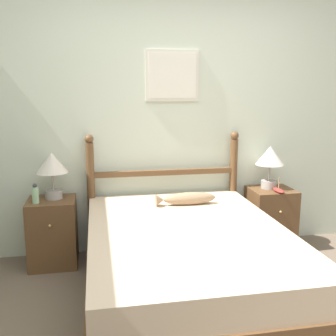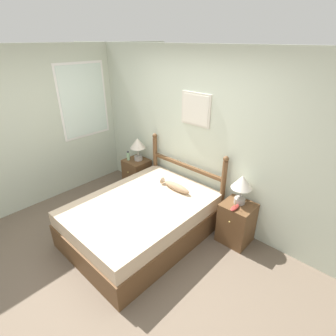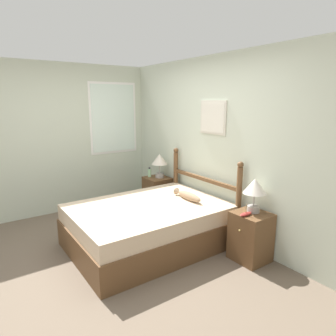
{
  "view_description": "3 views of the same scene",
  "coord_description": "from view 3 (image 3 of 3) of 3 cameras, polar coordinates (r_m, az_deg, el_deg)",
  "views": [
    {
      "loc": [
        -0.77,
        -2.01,
        1.57
      ],
      "look_at": [
        -0.19,
        1.13,
        0.93
      ],
      "focal_mm": 42.0,
      "sensor_mm": 36.0,
      "label": 1
    },
    {
      "loc": [
        2.21,
        -1.32,
        2.61
      ],
      "look_at": [
        -0.07,
        1.14,
        0.94
      ],
      "focal_mm": 28.0,
      "sensor_mm": 36.0,
      "label": 2
    },
    {
      "loc": [
        3.11,
        -1.29,
        1.92
      ],
      "look_at": [
        -0.21,
        1.03,
        1.01
      ],
      "focal_mm": 32.0,
      "sensor_mm": 36.0,
      "label": 3
    }
  ],
  "objects": [
    {
      "name": "ground_plane",
      "position": [
        3.87,
        -11.26,
        -17.33
      ],
      "size": [
        16.0,
        16.0,
        0.0
      ],
      "primitive_type": "plane",
      "color": "brown"
    },
    {
      "name": "wall_back",
      "position": [
        4.38,
        9.14,
        4.05
      ],
      "size": [
        6.4,
        0.08,
        2.55
      ],
      "color": "beige",
      "rests_on": "ground_plane"
    },
    {
      "name": "wall_left",
      "position": [
        5.44,
        -20.81,
        5.09
      ],
      "size": [
        0.08,
        6.4,
        2.55
      ],
      "color": "beige",
      "rests_on": "ground_plane"
    },
    {
      "name": "bed",
      "position": [
        4.12,
        -3.72,
        -10.84
      ],
      "size": [
        1.47,
        2.01,
        0.57
      ],
      "color": "brown",
      "rests_on": "ground_plane"
    },
    {
      "name": "headboard",
      "position": [
        4.54,
        6.73,
        -3.9
      ],
      "size": [
        1.48,
        0.08,
        1.16
      ],
      "color": "brown",
      "rests_on": "ground_plane"
    },
    {
      "name": "nightstand_left",
      "position": [
        5.35,
        -2.04,
        -4.95
      ],
      "size": [
        0.42,
        0.42,
        0.61
      ],
      "color": "brown",
      "rests_on": "ground_plane"
    },
    {
      "name": "nightstand_right",
      "position": [
        3.88,
        15.47,
        -12.47
      ],
      "size": [
        0.42,
        0.42,
        0.61
      ],
      "color": "brown",
      "rests_on": "ground_plane"
    },
    {
      "name": "table_lamp_left",
      "position": [
        5.2,
        -1.63,
        1.37
      ],
      "size": [
        0.28,
        0.28,
        0.42
      ],
      "color": "gray",
      "rests_on": "nightstand_left"
    },
    {
      "name": "table_lamp_right",
      "position": [
        3.71,
        16.18,
        -3.78
      ],
      "size": [
        0.28,
        0.28,
        0.42
      ],
      "color": "gray",
      "rests_on": "nightstand_right"
    },
    {
      "name": "bottle",
      "position": [
        5.3,
        -3.55,
        -0.85
      ],
      "size": [
        0.06,
        0.06,
        0.17
      ],
      "color": "#99C699",
      "rests_on": "nightstand_left"
    },
    {
      "name": "model_boat",
      "position": [
        3.66,
        14.59,
        -8.47
      ],
      "size": [
        0.07,
        0.19,
        0.14
      ],
      "color": "maroon",
      "rests_on": "nightstand_right"
    },
    {
      "name": "fish_pillow",
      "position": [
        4.21,
        3.8,
        -5.3
      ],
      "size": [
        0.53,
        0.1,
        0.11
      ],
      "color": "#997A5B",
      "rests_on": "bed"
    }
  ]
}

